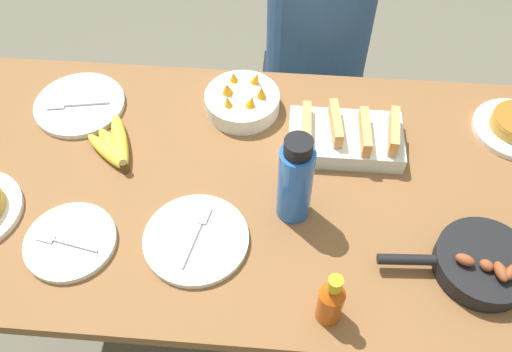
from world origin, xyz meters
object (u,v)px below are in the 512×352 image
at_px(banana_bunch, 114,147).
at_px(hot_sauce_bottle, 331,301).
at_px(fruit_bowl_mango, 242,101).
at_px(melon_tray, 346,137).
at_px(empty_plate_near_front, 70,242).
at_px(skillet, 481,264).
at_px(empty_plate_far_left, 196,239).
at_px(water_bottle, 295,181).
at_px(empty_plate_far_right, 80,105).
at_px(person_figure, 313,81).

bearing_deg(banana_bunch, hot_sauce_bottle, -36.50).
bearing_deg(fruit_bowl_mango, banana_bunch, -149.73).
relative_size(melon_tray, empty_plate_near_front, 1.40).
bearing_deg(skillet, hot_sauce_bottle, 18.53).
height_order(melon_tray, empty_plate_far_left, melon_tray).
bearing_deg(empty_plate_far_left, banana_bunch, 134.78).
bearing_deg(water_bottle, skillet, -16.84).
xyz_separation_m(empty_plate_far_right, person_figure, (0.67, 0.45, -0.26)).
xyz_separation_m(banana_bunch, person_figure, (0.53, 0.60, -0.27)).
bearing_deg(water_bottle, hot_sauce_bottle, -72.04).
height_order(melon_tray, empty_plate_far_right, melon_tray).
xyz_separation_m(skillet, hot_sauce_bottle, (-0.33, -0.13, 0.04)).
bearing_deg(melon_tray, person_figure, 97.66).
xyz_separation_m(melon_tray, hot_sauce_bottle, (-0.05, -0.48, 0.04)).
bearing_deg(empty_plate_far_right, empty_plate_near_front, -76.69).
bearing_deg(empty_plate_far_left, person_figure, 72.05).
xyz_separation_m(water_bottle, person_figure, (0.06, 0.75, -0.37)).
bearing_deg(empty_plate_far_left, skillet, -2.09).
height_order(fruit_bowl_mango, water_bottle, water_bottle).
distance_m(banana_bunch, empty_plate_far_right, 0.21).
xyz_separation_m(empty_plate_near_front, empty_plate_far_right, (-0.10, 0.44, -0.00)).
bearing_deg(empty_plate_far_right, fruit_bowl_mango, 3.80).
relative_size(empty_plate_near_front, person_figure, 0.17).
distance_m(melon_tray, hot_sauce_bottle, 0.48).
bearing_deg(water_bottle, empty_plate_far_left, -154.74).
bearing_deg(banana_bunch, water_bottle, -17.78).
distance_m(banana_bunch, water_bottle, 0.50).
height_order(empty_plate_near_front, fruit_bowl_mango, fruit_bowl_mango).
distance_m(fruit_bowl_mango, hot_sauce_bottle, 0.64).
bearing_deg(water_bottle, empty_plate_far_right, 153.37).
height_order(empty_plate_far_right, water_bottle, water_bottle).
height_order(banana_bunch, fruit_bowl_mango, fruit_bowl_mango).
relative_size(skillet, fruit_bowl_mango, 1.64).
bearing_deg(skillet, water_bottle, -20.11).
distance_m(skillet, water_bottle, 0.44).
relative_size(banana_bunch, skillet, 0.60).
bearing_deg(empty_plate_near_front, skillet, 0.42).
relative_size(skillet, hot_sauce_bottle, 2.15).
distance_m(melon_tray, water_bottle, 0.27).
bearing_deg(empty_plate_far_left, fruit_bowl_mango, 81.60).
bearing_deg(person_figure, empty_plate_far_left, -107.95).
height_order(skillet, empty_plate_far_right, skillet).
bearing_deg(water_bottle, empty_plate_near_front, -165.26).
distance_m(skillet, person_figure, 0.99).
height_order(skillet, empty_plate_near_front, skillet).
xyz_separation_m(banana_bunch, fruit_bowl_mango, (0.32, 0.18, 0.01)).
relative_size(banana_bunch, empty_plate_far_left, 0.83).
xyz_separation_m(empty_plate_near_front, hot_sauce_bottle, (0.59, -0.13, 0.06)).
relative_size(melon_tray, person_figure, 0.24).
bearing_deg(person_figure, fruit_bowl_mango, -117.00).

